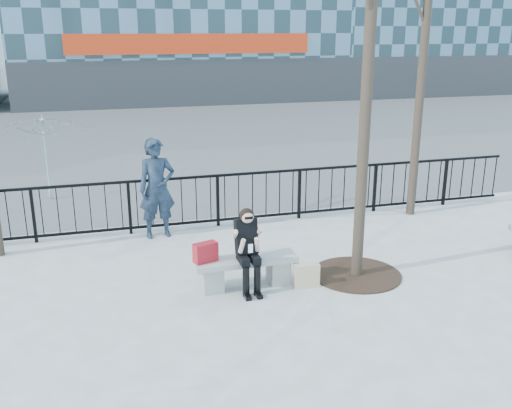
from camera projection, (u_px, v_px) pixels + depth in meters
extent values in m
plane|color=gray|center=(246.00, 286.00, 9.18)|extent=(120.00, 120.00, 0.00)
cube|color=#474747|center=(150.00, 131.00, 22.96)|extent=(60.00, 23.00, 0.01)
cube|color=black|center=(208.00, 176.00, 11.62)|extent=(14.00, 0.05, 0.05)
cube|color=black|center=(209.00, 221.00, 11.90)|extent=(14.00, 0.05, 0.05)
cube|color=#2D2D30|center=(193.00, 83.00, 29.78)|extent=(18.00, 0.08, 2.40)
cube|color=#A8260B|center=(192.00, 44.00, 29.14)|extent=(12.60, 0.12, 1.00)
cube|color=#2D2D30|center=(473.00, 76.00, 34.23)|extent=(16.00, 0.08, 2.40)
cylinder|color=black|center=(369.00, 44.00, 8.48)|extent=(0.18, 0.18, 7.50)
cylinder|color=black|center=(424.00, 52.00, 11.71)|extent=(0.18, 0.18, 7.00)
cylinder|color=black|center=(356.00, 274.00, 9.59)|extent=(1.50, 1.50, 0.02)
cube|color=gray|center=(212.00, 278.00, 8.98)|extent=(0.32, 0.38, 0.40)
cube|color=gray|center=(278.00, 271.00, 9.27)|extent=(0.32, 0.38, 0.40)
cube|color=gray|center=(246.00, 260.00, 9.05)|extent=(1.65, 0.46, 0.09)
cube|color=maroon|center=(205.00, 252.00, 8.84)|extent=(0.41, 0.28, 0.31)
cube|color=beige|center=(306.00, 275.00, 9.10)|extent=(0.42, 0.18, 0.39)
imported|color=black|center=(157.00, 188.00, 11.09)|extent=(0.77, 0.55, 1.97)
imported|color=#CED32F|center=(46.00, 158.00, 13.48)|extent=(2.64, 2.68, 2.06)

